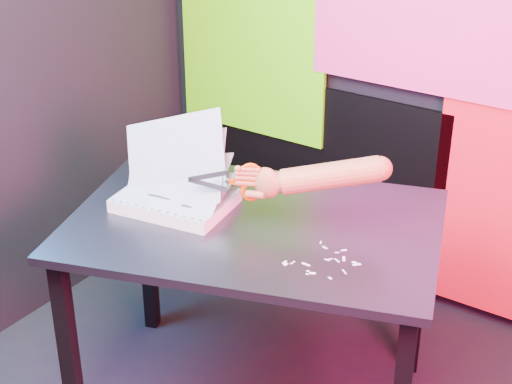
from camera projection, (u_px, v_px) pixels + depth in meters
The scene contains 7 objects.
room at pixel (274, 122), 1.69m from camera, with size 3.01×3.01×2.71m.
backdrop at pixel (498, 104), 2.92m from camera, with size 2.88×0.05×2.08m.
work_table at pixel (254, 245), 2.58m from camera, with size 1.38×1.13×0.75m.
printout_stack at pixel (175, 197), 2.62m from camera, with size 0.45×0.32×0.35m.
scissors at pixel (246, 182), 2.48m from camera, with size 0.21×0.12×0.13m.
hand_forearm at pixel (320, 177), 2.44m from camera, with size 0.43×0.26×0.16m.
paper_clippings at pixel (324, 263), 2.31m from camera, with size 0.20×0.19×0.00m.
Camera 1 is at (0.85, -1.33, 1.97)m, focal length 55.00 mm.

